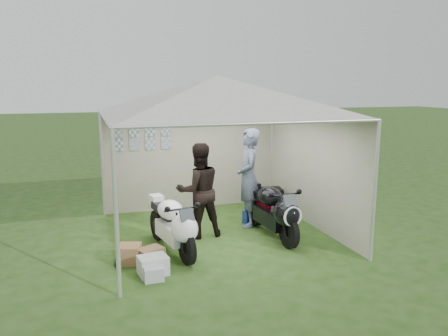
{
  "coord_description": "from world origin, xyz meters",
  "views": [
    {
      "loc": [
        -2.34,
        -7.66,
        2.84
      ],
      "look_at": [
        0.24,
        0.35,
        1.22
      ],
      "focal_mm": 35.0,
      "sensor_mm": 36.0,
      "label": 1
    }
  ],
  "objects": [
    {
      "name": "ground",
      "position": [
        0.0,
        0.0,
        0.0
      ],
      "size": [
        80.0,
        80.0,
        0.0
      ],
      "primitive_type": "plane",
      "color": "#274914",
      "rests_on": "ground"
    },
    {
      "name": "canopy_tent",
      "position": [
        -0.0,
        0.03,
        2.58
      ],
      "size": [
        5.66,
        5.66,
        3.0
      ],
      "color": "silver",
      "rests_on": "ground"
    },
    {
      "name": "motorcycle_white",
      "position": [
        -0.98,
        -0.67,
        0.51
      ],
      "size": [
        0.62,
        1.86,
        0.92
      ],
      "rotation": [
        0.0,
        0.0,
        0.18
      ],
      "color": "black",
      "rests_on": "ground"
    },
    {
      "name": "motorcycle_black",
      "position": [
        0.94,
        -0.49,
        0.54
      ],
      "size": [
        0.52,
        1.97,
        0.97
      ],
      "rotation": [
        0.0,
        0.0,
        0.07
      ],
      "color": "black",
      "rests_on": "ground"
    },
    {
      "name": "paddock_stand",
      "position": [
        0.88,
        0.4,
        0.14
      ],
      "size": [
        0.38,
        0.25,
        0.27
      ],
      "primitive_type": "cube",
      "rotation": [
        0.0,
        0.0,
        0.07
      ],
      "color": "#1E31B0",
      "rests_on": "ground"
    },
    {
      "name": "person_dark_jacket",
      "position": [
        -0.36,
        0.02,
        0.89
      ],
      "size": [
        0.91,
        0.73,
        1.78
      ],
      "primitive_type": "imported",
      "rotation": [
        0.0,
        0.0,
        3.2
      ],
      "color": "black",
      "rests_on": "ground"
    },
    {
      "name": "person_blue_jacket",
      "position": [
        0.76,
        0.34,
        0.99
      ],
      "size": [
        0.64,
        0.82,
        1.98
      ],
      "primitive_type": "imported",
      "rotation": [
        0.0,
        0.0,
        -1.82
      ],
      "color": "slate",
      "rests_on": "ground"
    },
    {
      "name": "equipment_box",
      "position": [
        1.58,
        1.11,
        0.27
      ],
      "size": [
        0.61,
        0.52,
        0.54
      ],
      "primitive_type": "cube",
      "rotation": [
        0.0,
        0.0,
        -0.19
      ],
      "color": "black",
      "rests_on": "ground"
    },
    {
      "name": "crate_0",
      "position": [
        -1.46,
        -1.42,
        0.14
      ],
      "size": [
        0.47,
        0.39,
        0.29
      ],
      "primitive_type": "cube",
      "rotation": [
        0.0,
        0.0,
        0.15
      ],
      "color": "silver",
      "rests_on": "ground"
    },
    {
      "name": "crate_1",
      "position": [
        -1.75,
        -0.89,
        0.15
      ],
      "size": [
        0.43,
        0.43,
        0.31
      ],
      "primitive_type": "cube",
      "rotation": [
        0.0,
        0.0,
        -0.32
      ],
      "color": "olive",
      "rests_on": "ground"
    },
    {
      "name": "crate_2",
      "position": [
        -1.48,
        -1.63,
        0.1
      ],
      "size": [
        0.28,
        0.24,
        0.21
      ],
      "primitive_type": "cube",
      "rotation": [
        0.0,
        0.0,
        -0.0
      ],
      "color": "#B3B8BD",
      "rests_on": "ground"
    },
    {
      "name": "crate_3",
      "position": [
        -1.43,
        -1.01,
        0.13
      ],
      "size": [
        0.47,
        0.42,
        0.26
      ],
      "primitive_type": "cube",
      "rotation": [
        0.0,
        0.0,
        0.43
      ],
      "color": "olive",
      "rests_on": "ground"
    }
  ]
}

